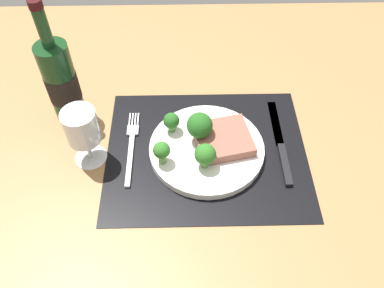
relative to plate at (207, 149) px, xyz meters
The scene contains 12 objects.
ground_plane 2.60cm from the plate, ahead, with size 140.00×110.00×3.00cm, color #996D42.
placemat 0.95cm from the plate, ahead, with size 40.52×33.64×0.30cm, color black.
plate is the anchor object (origin of this frame).
steak 3.89cm from the plate, 15.24° to the left, with size 10.83×9.99×2.15cm, color #8C5647.
broccoli_center 6.19cm from the plate, 97.04° to the right, with size 4.13×4.13×5.46cm.
broccoli_near_steak 5.43cm from the plate, 127.29° to the left, with size 5.16×5.16×6.84cm.
broccoli_front_edge 10.27cm from the plate, 157.69° to the right, with size 3.31×3.31×5.18cm.
broccoli_near_fork 9.04cm from the plate, 147.67° to the left, with size 3.31×3.31×4.56cm.
fork 15.47cm from the plate, behind, with size 2.40×19.20×0.50cm.
knife 15.35cm from the plate, ahead, with size 1.80×23.00×0.80cm.
wine_bottle 32.68cm from the plate, 158.44° to the left, with size 6.64×6.64×27.60cm.
wine_glass 24.52cm from the plate, behind, with size 6.44×6.44×12.84cm.
Camera 1 is at (-3.96, -49.81, 63.60)cm, focal length 37.02 mm.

